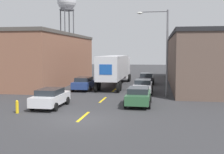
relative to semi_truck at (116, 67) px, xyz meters
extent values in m
plane|color=#333335|center=(0.47, -18.74, -2.37)|extent=(160.00, 160.00, 0.00)
cube|color=gold|center=(0.47, -17.76, -2.37)|extent=(0.20, 3.01, 0.01)
cube|color=gold|center=(0.47, -10.99, -2.37)|extent=(0.20, 3.01, 0.01)
cube|color=gold|center=(0.47, -4.22, -2.37)|extent=(0.20, 3.01, 0.01)
cube|color=brown|center=(-11.36, 1.33, 0.86)|extent=(10.64, 21.28, 6.47)
cube|color=#4C4742|center=(-11.36, 1.33, 4.29)|extent=(10.84, 21.48, 0.40)
cube|color=brown|center=(12.37, 3.23, 0.71)|extent=(10.77, 27.40, 6.16)
cube|color=#232326|center=(12.37, 3.23, 3.99)|extent=(10.97, 27.60, 0.40)
cube|color=silver|center=(-0.01, 5.62, -0.31)|extent=(2.31, 3.04, 3.04)
cube|color=silver|center=(0.00, -1.66, 0.16)|extent=(2.45, 10.93, 2.70)
cube|color=#194CA3|center=(0.01, -7.14, 0.16)|extent=(1.34, 0.03, 1.08)
cylinder|color=black|center=(1.20, 6.00, -1.83)|extent=(0.28, 1.08, 1.08)
cylinder|color=black|center=(-1.22, 5.99, -1.83)|extent=(0.28, 1.08, 1.08)
cylinder|color=black|center=(1.21, 4.79, -1.83)|extent=(0.28, 1.08, 1.08)
cylinder|color=black|center=(-1.22, 4.78, -1.83)|extent=(0.28, 1.08, 1.08)
cylinder|color=black|center=(1.22, -4.92, -1.83)|extent=(0.28, 1.08, 1.08)
cylinder|color=black|center=(-1.21, -4.93, -1.83)|extent=(0.28, 1.08, 1.08)
cylinder|color=black|center=(1.22, -6.32, -1.83)|extent=(0.28, 1.08, 1.08)
cylinder|color=black|center=(-1.20, -6.33, -1.83)|extent=(0.28, 1.08, 1.08)
cube|color=navy|center=(-2.92, -4.87, -1.69)|extent=(1.83, 4.41, 0.73)
cube|color=#23282D|center=(-2.92, -5.01, -1.10)|extent=(1.61, 2.29, 0.44)
cylinder|color=black|center=(-2.01, -3.51, -2.05)|extent=(0.22, 0.64, 0.64)
cylinder|color=black|center=(-3.84, -3.51, -2.05)|extent=(0.22, 0.64, 0.64)
cylinder|color=black|center=(-2.01, -6.24, -2.05)|extent=(0.22, 0.64, 0.64)
cylinder|color=black|center=(-3.84, -6.24, -2.05)|extent=(0.22, 0.64, 0.64)
cube|color=silver|center=(-2.92, -15.03, -1.69)|extent=(1.83, 4.41, 0.73)
cube|color=#23282D|center=(-2.92, -15.16, -1.10)|extent=(1.61, 2.29, 0.44)
cylinder|color=black|center=(-2.01, -13.66, -2.05)|extent=(0.22, 0.64, 0.64)
cylinder|color=black|center=(-3.84, -13.66, -2.05)|extent=(0.22, 0.64, 0.64)
cylinder|color=black|center=(-2.01, -16.40, -2.05)|extent=(0.22, 0.64, 0.64)
cylinder|color=black|center=(-3.84, -16.40, -2.05)|extent=(0.22, 0.64, 0.64)
cube|color=#B2B2B7|center=(3.86, -6.37, -1.69)|extent=(1.83, 4.41, 0.73)
cube|color=#23282D|center=(3.86, -6.50, -1.10)|extent=(1.61, 2.29, 0.44)
cylinder|color=black|center=(4.78, -5.00, -2.05)|extent=(0.22, 0.64, 0.64)
cylinder|color=black|center=(2.95, -5.00, -2.05)|extent=(0.22, 0.64, 0.64)
cylinder|color=black|center=(4.78, -7.74, -2.05)|extent=(0.22, 0.64, 0.64)
cylinder|color=black|center=(2.95, -7.74, -2.05)|extent=(0.22, 0.64, 0.64)
cube|color=black|center=(3.86, 2.70, -1.69)|extent=(1.83, 4.41, 0.73)
cube|color=#23282D|center=(3.86, 2.56, -1.10)|extent=(1.61, 2.29, 0.44)
cylinder|color=black|center=(4.78, 4.06, -2.05)|extent=(0.22, 0.64, 0.64)
cylinder|color=black|center=(2.95, 4.06, -2.05)|extent=(0.22, 0.64, 0.64)
cylinder|color=black|center=(4.78, 1.33, -2.05)|extent=(0.22, 0.64, 0.64)
cylinder|color=black|center=(2.95, 1.33, -2.05)|extent=(0.22, 0.64, 0.64)
cube|color=#2D5B38|center=(3.86, -13.12, -1.69)|extent=(1.83, 4.41, 0.73)
cube|color=#23282D|center=(3.86, -13.25, -1.10)|extent=(1.61, 2.29, 0.44)
cylinder|color=black|center=(4.78, -11.75, -2.05)|extent=(0.22, 0.64, 0.64)
cylinder|color=black|center=(2.95, -11.75, -2.05)|extent=(0.22, 0.64, 0.64)
cylinder|color=black|center=(4.78, -14.48, -2.05)|extent=(0.22, 0.64, 0.64)
cylinder|color=black|center=(2.95, -14.48, -2.05)|extent=(0.22, 0.64, 0.64)
cylinder|color=#47474C|center=(-16.72, 36.17, 5.41)|extent=(0.28, 0.28, 15.57)
cylinder|color=#47474C|center=(-18.49, 37.94, 5.41)|extent=(0.28, 0.28, 15.57)
cylinder|color=#47474C|center=(-20.26, 36.17, 5.41)|extent=(0.28, 0.28, 15.57)
cylinder|color=#47474C|center=(-18.49, 34.40, 5.41)|extent=(0.28, 0.28, 15.57)
cylinder|color=#4C4C51|center=(-18.49, 36.17, 13.00)|extent=(3.82, 3.82, 0.30)
sphere|color=silver|center=(-18.49, 36.17, 15.35)|extent=(5.06, 5.06, 5.06)
cylinder|color=slate|center=(6.26, -8.31, 1.81)|extent=(0.20, 0.20, 8.36)
cylinder|color=slate|center=(4.92, -8.31, 5.83)|extent=(2.66, 0.11, 0.11)
ellipsoid|color=silver|center=(3.59, -8.31, 5.73)|extent=(0.56, 0.32, 0.22)
cylinder|color=gold|center=(-4.48, -17.48, -1.98)|extent=(0.22, 0.22, 0.78)
sphere|color=gold|center=(-4.48, -17.48, -1.53)|extent=(0.20, 0.20, 0.20)
camera|label=1|loc=(5.42, -35.84, 1.99)|focal=45.00mm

